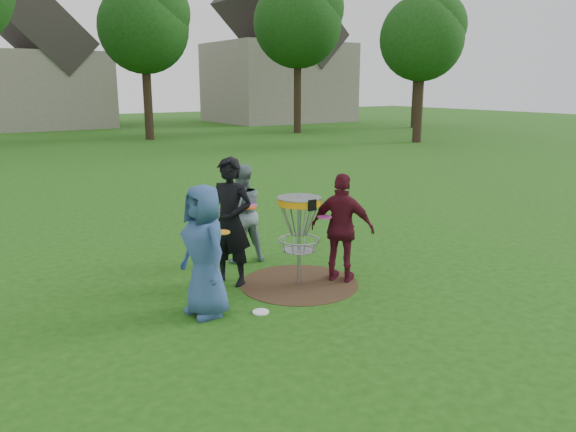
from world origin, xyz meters
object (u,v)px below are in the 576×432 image
disc_golf_basket (299,219)px  player_maroon (342,228)px  player_blue (204,251)px  player_grey (241,214)px  player_black (230,222)px

disc_golf_basket → player_maroon: bearing=-20.6°
player_blue → player_maroon: (2.29, 0.03, -0.03)m
player_maroon → disc_golf_basket: (-0.63, 0.24, 0.18)m
player_blue → player_grey: bearing=134.3°
player_blue → disc_golf_basket: (1.66, 0.27, 0.15)m
player_grey → disc_golf_basket: size_ratio=1.21×
player_grey → disc_golf_basket: player_grey is taller
player_grey → player_maroon: player_grey is taller
player_blue → player_grey: (1.48, 1.73, -0.03)m
player_black → disc_golf_basket: bearing=21.2°
player_grey → player_black: bearing=61.1°
player_blue → player_maroon: player_blue is taller
player_black → player_maroon: 1.69m
player_blue → player_black: size_ratio=0.90×
player_grey → player_maroon: (0.81, -1.70, -0.00)m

